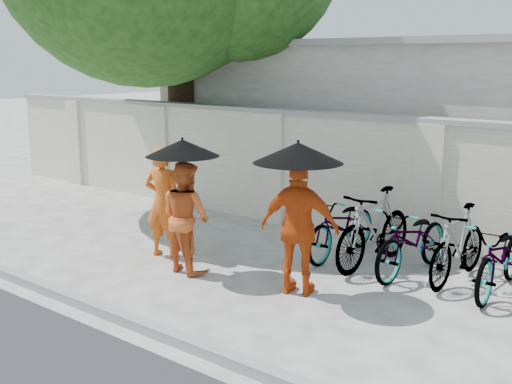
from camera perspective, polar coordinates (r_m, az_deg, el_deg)
The scene contains 13 objects.
ground at distance 9.03m, azimuth -5.37°, elevation -7.41°, with size 80.00×80.00×0.00m, color silver.
kerb at distance 7.97m, azimuth -14.10°, elevation -9.92°, with size 40.00×0.16×0.12m, color gray.
compound_wall at distance 10.70m, azimuth 10.55°, elevation 1.01°, with size 20.00×0.30×2.00m, color white.
monk_left at distance 9.75m, azimuth -8.24°, elevation -0.88°, with size 0.62×0.40×1.69m, color #D75A16.
monk_center at distance 9.03m, azimuth -6.27°, elevation -2.19°, with size 0.77×0.60×1.58m, color #D65C22.
parasol_center at distance 8.76m, azimuth -6.55°, elevation 3.92°, with size 1.01×1.01×1.00m.
monk_right at distance 8.10m, azimuth 3.89°, elevation -3.19°, with size 1.02×0.42×1.74m, color #CD4710.
parasol_right at distance 7.83m, azimuth 3.76°, elevation 3.50°, with size 1.11×1.11×0.98m.
bike_0 at distance 9.79m, azimuth 7.69°, elevation -3.00°, with size 0.64×1.83×0.96m, color slate.
bike_1 at distance 9.39m, azimuth 10.45°, elevation -3.18°, with size 0.53×1.89×1.14m, color slate.
bike_2 at distance 9.17m, azimuth 13.78°, elevation -4.21°, with size 0.65×1.86×0.98m, color slate.
bike_3 at distance 9.03m, azimuth 17.52°, elevation -4.47°, with size 0.49×1.72×1.04m, color slate.
bike_4 at distance 8.77m, azimuth 20.94°, elevation -5.46°, with size 0.63×1.81×0.95m, color slate.
Camera 1 is at (6.02, -6.05, 2.95)m, focal length 45.00 mm.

